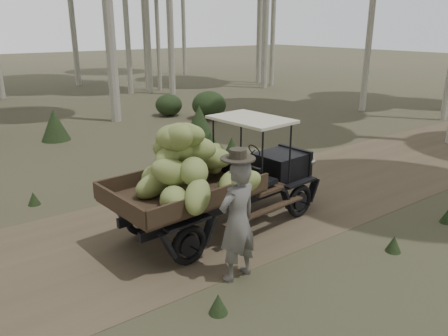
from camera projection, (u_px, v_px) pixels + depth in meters
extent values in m
plane|color=#473D2B|center=(106.00, 250.00, 7.64)|extent=(120.00, 120.00, 0.00)
cube|color=brown|center=(106.00, 250.00, 7.64)|extent=(70.00, 4.00, 0.01)
cube|color=black|center=(280.00, 165.00, 9.34)|extent=(0.99, 0.95, 0.50)
cube|color=black|center=(295.00, 160.00, 9.65)|extent=(0.18, 0.92, 0.56)
cube|color=black|center=(236.00, 173.00, 8.50)|extent=(0.19, 1.28, 0.50)
cube|color=#38281C|center=(184.00, 194.00, 7.73)|extent=(2.69, 1.87, 0.07)
cube|color=#38281C|center=(158.00, 174.00, 8.26)|extent=(2.54, 0.29, 0.29)
cube|color=#38281C|center=(214.00, 198.00, 7.09)|extent=(2.54, 0.29, 0.29)
cube|color=#38281C|center=(118.00, 204.00, 6.87)|extent=(0.21, 1.64, 0.29)
cube|color=beige|center=(251.00, 119.00, 8.43)|extent=(1.19, 1.64, 0.05)
cube|color=black|center=(212.00, 193.00, 8.68)|extent=(4.18, 0.48, 0.16)
cube|color=black|center=(236.00, 204.00, 8.19)|extent=(4.18, 0.48, 0.16)
torus|color=black|center=(249.00, 183.00, 9.91)|extent=(0.70, 0.19, 0.69)
torus|color=black|center=(299.00, 201.00, 8.88)|extent=(0.70, 0.19, 0.69)
torus|color=black|center=(142.00, 217.00, 8.13)|extent=(0.70, 0.19, 0.69)
torus|color=black|center=(189.00, 245.00, 7.10)|extent=(0.70, 0.19, 0.69)
sphere|color=beige|center=(283.00, 154.00, 9.97)|extent=(0.16, 0.16, 0.16)
sphere|color=beige|center=(312.00, 162.00, 9.39)|extent=(0.16, 0.16, 0.16)
ellipsoid|color=olive|center=(187.00, 169.00, 8.44)|extent=(0.73, 0.46, 0.46)
ellipsoid|color=olive|center=(194.00, 171.00, 7.11)|extent=(0.71, 0.82, 0.47)
ellipsoid|color=olive|center=(170.00, 154.00, 7.37)|extent=(0.86, 0.67, 0.55)
ellipsoid|color=olive|center=(186.00, 136.00, 7.42)|extent=(0.69, 0.91, 0.53)
ellipsoid|color=olive|center=(213.00, 163.00, 8.50)|extent=(0.56, 0.75, 0.46)
ellipsoid|color=olive|center=(172.00, 172.00, 7.19)|extent=(0.92, 0.71, 0.65)
ellipsoid|color=olive|center=(165.00, 149.00, 7.57)|extent=(0.85, 0.78, 0.61)
ellipsoid|color=olive|center=(176.00, 137.00, 7.38)|extent=(0.75, 0.52, 0.62)
ellipsoid|color=olive|center=(231.00, 185.00, 7.58)|extent=(0.87, 0.76, 0.61)
ellipsoid|color=olive|center=(216.00, 158.00, 8.10)|extent=(0.73, 0.63, 0.47)
ellipsoid|color=olive|center=(197.00, 150.00, 7.65)|extent=(0.83, 0.80, 0.49)
ellipsoid|color=olive|center=(179.00, 137.00, 7.41)|extent=(0.94, 0.76, 0.66)
ellipsoid|color=olive|center=(174.00, 200.00, 6.96)|extent=(0.76, 0.95, 0.63)
ellipsoid|color=olive|center=(206.00, 155.00, 8.14)|extent=(0.79, 0.96, 0.64)
ellipsoid|color=olive|center=(187.00, 150.00, 7.60)|extent=(0.82, 0.72, 0.54)
ellipsoid|color=olive|center=(178.00, 138.00, 7.20)|extent=(0.48, 0.89, 0.68)
ellipsoid|color=olive|center=(154.00, 178.00, 7.86)|extent=(0.70, 0.76, 0.44)
ellipsoid|color=olive|center=(209.00, 155.00, 8.30)|extent=(0.82, 0.46, 0.59)
ellipsoid|color=olive|center=(188.00, 145.00, 7.73)|extent=(0.85, 0.76, 0.51)
ellipsoid|color=olive|center=(172.00, 139.00, 7.34)|extent=(0.76, 0.90, 0.58)
ellipsoid|color=olive|center=(178.00, 173.00, 8.17)|extent=(0.67, 0.78, 0.54)
ellipsoid|color=olive|center=(179.00, 166.00, 7.67)|extent=(0.81, 0.50, 0.51)
ellipsoid|color=olive|center=(175.00, 149.00, 7.48)|extent=(0.74, 0.77, 0.45)
ellipsoid|color=olive|center=(173.00, 137.00, 7.34)|extent=(0.70, 0.57, 0.47)
ellipsoid|color=olive|center=(152.00, 186.00, 7.46)|extent=(0.74, 0.42, 0.57)
ellipsoid|color=olive|center=(198.00, 196.00, 6.79)|extent=(0.84, 0.84, 0.69)
ellipsoid|color=olive|center=(244.00, 183.00, 7.42)|extent=(0.77, 0.81, 0.64)
imported|color=#5D5A55|center=(237.00, 221.00, 6.54)|extent=(0.74, 0.53, 1.92)
cylinder|color=#302B22|center=(238.00, 158.00, 6.24)|extent=(0.56, 0.56, 0.03)
cylinder|color=#302B22|center=(238.00, 154.00, 6.22)|extent=(0.28, 0.28, 0.15)
ellipsoid|color=#233319|center=(241.00, 157.00, 12.31)|extent=(0.49, 0.49, 0.39)
cone|color=#233319|center=(199.00, 127.00, 13.70)|extent=(1.26, 1.26, 1.40)
ellipsoid|color=#233319|center=(169.00, 105.00, 18.81)|extent=(1.15, 1.15, 0.92)
cone|color=#233319|center=(232.00, 146.00, 13.24)|extent=(0.47, 0.47, 0.53)
cone|color=#233319|center=(55.00, 125.00, 14.76)|extent=(0.96, 0.96, 1.07)
cone|color=#233319|center=(211.00, 142.00, 13.39)|extent=(0.59, 0.59, 0.65)
ellipsoid|color=#233319|center=(209.00, 105.00, 18.19)|extent=(1.42, 1.42, 1.14)
cone|color=#233319|center=(212.00, 163.00, 11.93)|extent=(0.27, 0.27, 0.30)
cone|color=#233319|center=(394.00, 244.00, 7.56)|extent=(0.27, 0.27, 0.30)
cone|color=#233319|center=(124.00, 182.00, 10.52)|extent=(0.27, 0.27, 0.30)
cone|color=#233319|center=(34.00, 198.00, 9.53)|extent=(0.27, 0.27, 0.30)
cone|color=#233319|center=(186.00, 167.00, 11.63)|extent=(0.27, 0.27, 0.30)
cone|color=#233319|center=(100.00, 186.00, 10.28)|extent=(0.27, 0.27, 0.30)
cone|color=#233319|center=(218.00, 304.00, 5.94)|extent=(0.27, 0.27, 0.30)
cone|color=#233319|center=(225.00, 164.00, 11.90)|extent=(0.27, 0.27, 0.30)
cone|color=#233319|center=(448.00, 216.00, 8.67)|extent=(0.27, 0.27, 0.30)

